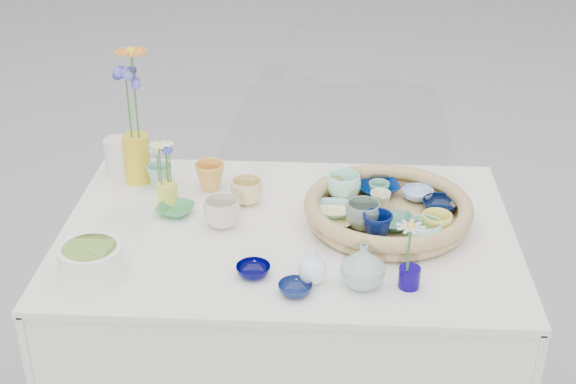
{
  "coord_description": "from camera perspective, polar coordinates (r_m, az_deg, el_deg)",
  "views": [
    {
      "loc": [
        0.11,
        -1.93,
        1.9
      ],
      "look_at": [
        0.0,
        0.02,
        0.87
      ],
      "focal_mm": 50.0,
      "sensor_mm": 36.0,
      "label": 1
    }
  ],
  "objects": [
    {
      "name": "tray_ceramic_3",
      "position": [
        2.23,
        7.65,
        -2.21
      ],
      "size": [
        0.11,
        0.11,
        0.03
      ],
      "primitive_type": "imported",
      "rotation": [
        0.0,
        0.0,
        0.08
      ],
      "color": "#367459",
      "rests_on": "wicker_tray"
    },
    {
      "name": "bud_vase_paleblue",
      "position": [
        1.99,
        1.77,
        -5.08
      ],
      "size": [
        0.09,
        0.09,
        0.11
      ],
      "primitive_type": null,
      "rotation": [
        0.0,
        0.0,
        0.33
      ],
      "color": "white",
      "rests_on": "display_table"
    },
    {
      "name": "loose_ceramic_3",
      "position": [
        2.25,
        -4.72,
        -1.49
      ],
      "size": [
        0.13,
        0.13,
        0.08
      ],
      "primitive_type": "imported",
      "rotation": [
        0.0,
        0.0,
        -0.28
      ],
      "color": "beige",
      "rests_on": "display_table"
    },
    {
      "name": "loose_ceramic_6",
      "position": [
        1.97,
        0.52,
        -6.89
      ],
      "size": [
        0.11,
        0.11,
        0.03
      ],
      "primitive_type": "imported",
      "rotation": [
        0.0,
        0.0,
        -0.38
      ],
      "color": "#101E51",
      "rests_on": "display_table"
    },
    {
      "name": "fluted_bowl",
      "position": [
        2.08,
        -13.82,
        -4.82
      ],
      "size": [
        0.21,
        0.21,
        0.08
      ],
      "primitive_type": null,
      "rotation": [
        0.0,
        0.0,
        0.34
      ],
      "color": "white",
      "rests_on": "display_table"
    },
    {
      "name": "tray_ceramic_12",
      "position": [
        2.36,
        6.48,
        0.06
      ],
      "size": [
        0.07,
        0.07,
        0.06
      ],
      "primitive_type": "imported",
      "rotation": [
        0.0,
        0.0,
        0.26
      ],
      "color": "#67A98D",
      "rests_on": "wicker_tray"
    },
    {
      "name": "tray_ceramic_2",
      "position": [
        2.18,
        10.5,
        -2.43
      ],
      "size": [
        0.1,
        0.1,
        0.08
      ],
      "primitive_type": "imported",
      "rotation": [
        0.0,
        0.0,
        0.27
      ],
      "color": "#F8DF57",
      "rests_on": "wicker_tray"
    },
    {
      "name": "white_pitcher",
      "position": [
        2.56,
        -11.89,
        2.4
      ],
      "size": [
        0.15,
        0.12,
        0.12
      ],
      "primitive_type": null,
      "rotation": [
        0.0,
        0.0,
        -0.27
      ],
      "color": "silver",
      "rests_on": "display_table"
    },
    {
      "name": "loose_ceramic_5",
      "position": [
        2.48,
        -9.12,
        1.13
      ],
      "size": [
        0.1,
        0.1,
        0.07
      ],
      "primitive_type": "imported",
      "rotation": [
        0.0,
        0.0,
        0.35
      ],
      "color": "#84B6A4",
      "rests_on": "display_table"
    },
    {
      "name": "loose_ceramic_1",
      "position": [
        2.36,
        -2.94,
        0.04
      ],
      "size": [
        0.11,
        0.11,
        0.07
      ],
      "primitive_type": "imported",
      "rotation": [
        0.0,
        0.0,
        0.18
      ],
      "color": "#E6CE84",
      "rests_on": "display_table"
    },
    {
      "name": "loose_ceramic_0",
      "position": [
        2.45,
        -5.56,
        1.13
      ],
      "size": [
        0.12,
        0.12,
        0.08
      ],
      "primitive_type": "imported",
      "rotation": [
        0.0,
        0.0,
        0.35
      ],
      "color": "gold",
      "rests_on": "display_table"
    },
    {
      "name": "daisy_posy",
      "position": [
        2.35,
        -8.89,
        2.26
      ],
      "size": [
        0.1,
        0.1,
        0.14
      ],
      "primitive_type": null,
      "rotation": [
        0.0,
        0.0,
        0.44
      ],
      "color": "white",
      "rests_on": "daisy_cup"
    },
    {
      "name": "bud_vase_cobalt",
      "position": [
        2.01,
        8.62,
        -6.02
      ],
      "size": [
        0.07,
        0.07,
        0.05
      ],
      "primitive_type": "cylinder",
      "rotation": [
        0.0,
        0.0,
        0.38
      ],
      "color": "#0C005E",
      "rests_on": "display_table"
    },
    {
      "name": "tray_ceramic_7",
      "position": [
        2.3,
        6.57,
        -0.63
      ],
      "size": [
        0.08,
        0.08,
        0.06
      ],
      "primitive_type": "imported",
      "rotation": [
        0.0,
        0.0,
        -0.35
      ],
      "color": "#F1E9C6",
      "rests_on": "wicker_tray"
    },
    {
      "name": "daisy_cup",
      "position": [
        2.38,
        -8.56,
        -0.12
      ],
      "size": [
        0.07,
        0.07,
        0.07
      ],
      "primitive_type": "cylinder",
      "rotation": [
        0.0,
        0.0,
        -0.08
      ],
      "color": "yellow",
      "rests_on": "display_table"
    },
    {
      "name": "tray_ceramic_5",
      "position": [
        2.27,
        3.26,
        -1.31
      ],
      "size": [
        0.11,
        0.11,
        0.03
      ],
      "primitive_type": "imported",
      "rotation": [
        0.0,
        0.0,
        -0.0
      ],
      "color": "#86BEB9",
      "rests_on": "wicker_tray"
    },
    {
      "name": "tray_ceramic_0",
      "position": [
        2.4,
        6.35,
        0.32
      ],
      "size": [
        0.16,
        0.16,
        0.03
      ],
      "primitive_type": "imported",
      "rotation": [
        0.0,
        0.0,
        0.36
      ],
      "color": "#001B58",
      "rests_on": "wicker_tray"
    },
    {
      "name": "loose_ceramic_2",
      "position": [
        2.33,
        -8.0,
        -1.25
      ],
      "size": [
        0.13,
        0.13,
        0.03
      ],
      "primitive_type": "imported",
      "rotation": [
        0.0,
        0.0,
        -0.26
      ],
      "color": "#3B914B",
      "rests_on": "display_table"
    },
    {
      "name": "gerbera",
      "position": [
        2.42,
        -10.82,
        6.75
      ],
      "size": [
        0.15,
        0.15,
        0.29
      ],
      "primitive_type": null,
      "rotation": [
        0.0,
        0.0,
        0.43
      ],
      "color": "orange",
      "rests_on": "tall_vase_yellow"
    },
    {
      "name": "tray_ceramic_1",
      "position": [
        2.33,
        10.77,
        -0.94
      ],
      "size": [
        0.13,
        0.13,
        0.03
      ],
      "primitive_type": "imported",
      "rotation": [
        0.0,
        0.0,
        -0.33
      ],
      "color": "black",
      "rests_on": "wicker_tray"
    },
    {
      "name": "tray_ceramic_6",
      "position": [
        2.35,
        4.0,
        0.37
      ],
      "size": [
        0.11,
        0.11,
        0.08
      ],
      "primitive_type": "imported",
      "rotation": [
        0.0,
        0.0,
        0.11
      ],
      "color": "#B6FCE1",
      "rests_on": "wicker_tray"
    },
    {
      "name": "tray_ceramic_4",
      "position": [
        2.2,
        5.36,
        -1.67
      ],
      "size": [
        0.12,
        0.12,
        0.08
      ],
      "primitive_type": "imported",
      "rotation": [
        0.0,
        0.0,
        -0.2
      ],
      "color": "slate",
      "rests_on": "wicker_tray"
    },
    {
      "name": "hydrangea",
      "position": [
        2.44,
        -11.25,
        5.82
      ],
      "size": [
        0.08,
        0.08,
        0.25
      ],
      "primitive_type": null,
      "rotation": [
        0.0,
        0.0,
        0.18
      ],
      "color": "#2D3395",
      "rests_on": "tall_vase_yellow"
    },
    {
      "name": "single_daisy",
      "position": [
        1.95,
        8.6,
        -4.02
      ],
      "size": [
        0.11,
        0.11,
        0.14
      ],
      "primitive_type": null,
      "rotation": [
        0.0,
        0.0,
        -0.42
      ],
      "color": "silver",
      "rests_on": "bud_vase_cobalt"
    },
    {
      "name": "wicker_tray",
      "position": [
        2.27,
        7.12,
        -1.32
      ],
      "size": [
        0.47,
        0.47,
        0.08
      ],
      "primitive_type": null,
      "color": "#9F834B",
      "rests_on": "display_table"
    },
    {
      "name": "tall_vase_yellow",
      "position": [
        2.51,
        -10.67,
        2.36
      ],
      "size": [
        0.09,
        0.09,
        0.15
      ],
      "primitive_type": "cylinder",
      "rotation": [
        0.0,
        0.0,
        0.15
      ],
      "color": "gold",
      "rests_on": "display_table"
    },
    {
      "name": "tray_ceramic_11",
      "position": [
        2.14,
        9.7,
        -2.92
      ],
      "size": [
        0.11,
        0.11,
        0.07
      ],
      "primitive_type": "imported",
      "rotation": [
        0.0,
        0.0,
        -0.3
      ],
      "color": "#94E5CC",
      "rests_on": "wicker_tray"
    },
    {
      "name": "loose_ceramic_4",
      "position": [
        2.04,
        -2.49,
        -5.59
      ],
      "size": [
        0.11,
        0.11,
        0.03
      ],
      "primitive_type": "imported",
      "rotation": [
        0.0,
        0.0,
        -0.39
      ],
      "color": "#02013D",
      "rests_on": "display_table"
    },
    {
      "name": "tray_ceramic_9",
      "position": [
        2.15,
        6.36,
        -2.47
      ],
      "size": [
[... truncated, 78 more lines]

